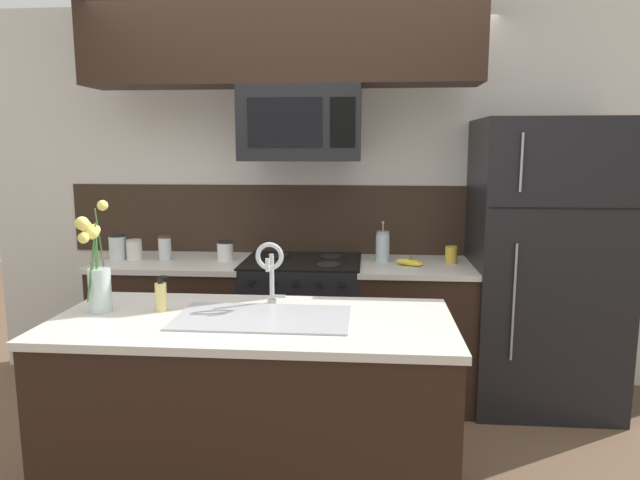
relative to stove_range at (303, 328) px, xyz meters
The scene contains 21 objects.
ground_plane 1.01m from the stove_range, 90.00° to the right, with size 10.00×10.00×0.00m, color brown.
rear_partition 0.97m from the stove_range, 51.72° to the left, with size 5.20×0.10×2.60m, color silver.
splash_band 0.76m from the stove_range, 90.00° to the left, with size 3.39×0.01×0.48m, color #332319.
back_counter_left 0.86m from the stove_range, behind, with size 0.99×0.65×0.91m.
back_counter_right 0.74m from the stove_range, ahead, with size 0.74×0.65×0.91m.
stove_range is the anchor object (origin of this frame).
microwave 1.33m from the stove_range, 89.84° to the right, with size 0.74×0.40×0.45m.
upper_cabinet_band 1.86m from the stove_range, 158.06° to the right, with size 2.43×0.34×0.60m, color black.
refrigerator 1.60m from the stove_range, ahead, with size 0.89×0.74×1.82m.
storage_jar_tall 1.35m from the stove_range, behind, with size 0.11×0.11×0.17m.
storage_jar_medium 1.23m from the stove_range, behind, with size 0.10×0.10×0.14m.
storage_jar_short 1.06m from the stove_range, behind, with size 0.08×0.08×0.16m.
storage_jar_squat 0.73m from the stove_range, behind, with size 0.10×0.10×0.13m.
banana_bunch 0.84m from the stove_range, ahead, with size 0.19×0.12×0.08m.
french_press 0.76m from the stove_range, ahead, with size 0.09×0.09×0.27m.
coffee_tin 1.09m from the stove_range, ahead, with size 0.08×0.08×0.11m, color gold.
island_counter 1.25m from the stove_range, 93.50° to the right, with size 1.75×0.79×0.91m.
kitchen_sink 1.31m from the stove_range, 91.39° to the right, with size 0.76×0.42×0.16m.
sink_faucet 1.23m from the stove_range, 91.62° to the right, with size 0.14×0.14×0.31m.
dish_soap_bottle 1.38m from the stove_range, 113.61° to the right, with size 0.06×0.05×0.16m.
flower_vase 1.57m from the stove_range, 122.97° to the right, with size 0.12×0.21×0.50m.
Camera 1 is at (0.42, -2.72, 1.65)m, focal length 32.00 mm.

